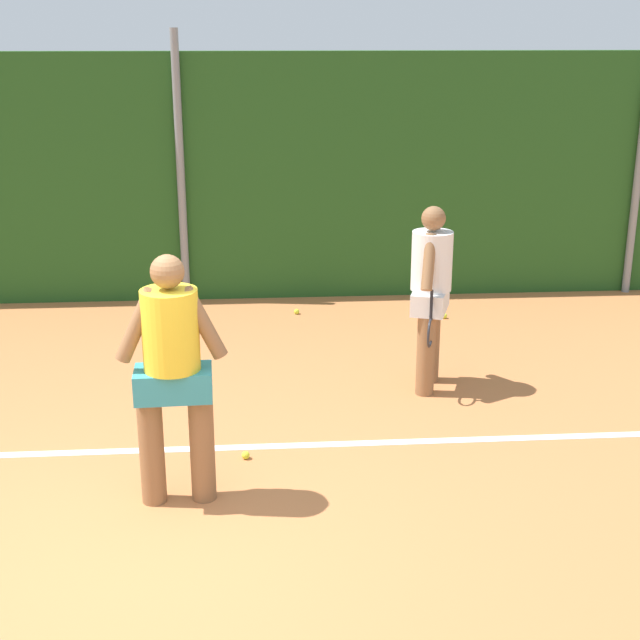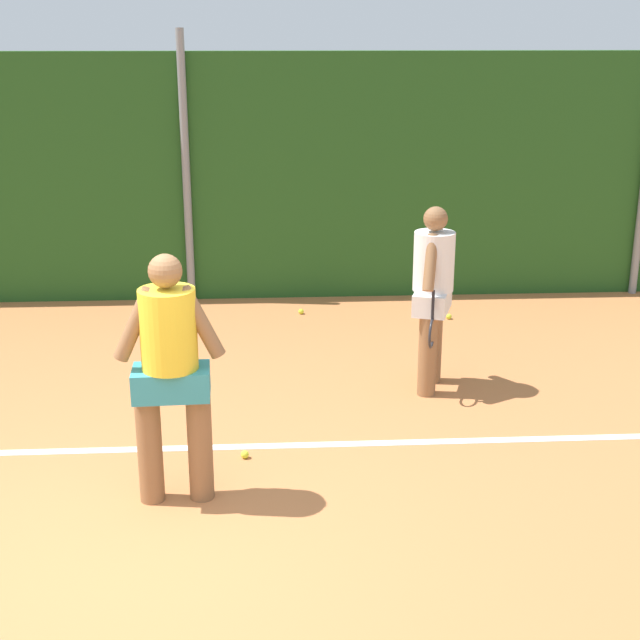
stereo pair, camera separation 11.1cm
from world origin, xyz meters
name	(u,v)px [view 2 (the right image)]	position (x,y,z in m)	size (l,w,h in m)	color
ground_plane	(154,442)	(0.00, 1.79, 0.00)	(30.92, 30.92, 0.00)	#C67542
hedge_fence_backdrop	(188,179)	(0.00, 6.11, 1.54)	(20.10, 0.25, 3.08)	#23511E
fence_post_center	(186,170)	(0.00, 5.93, 1.67)	(0.10, 0.10, 3.34)	gray
court_baseline_paint	(152,449)	(0.00, 1.66, 0.00)	(14.69, 0.10, 0.01)	white
player_foreground_near	(170,366)	(0.29, 0.83, 1.05)	(0.79, 0.40, 1.87)	#8C603D
player_midcourt	(433,289)	(2.54, 2.85, 1.00)	(0.46, 0.80, 1.79)	#8C603D
tennis_ball_1	(449,316)	(3.15, 4.97, 0.03)	(0.07, 0.07, 0.07)	#CCDB33
tennis_ball_2	(301,311)	(1.38, 5.27, 0.03)	(0.07, 0.07, 0.07)	#CCDB33
tennis_ball_3	(245,455)	(0.78, 1.45, 0.03)	(0.07, 0.07, 0.07)	#CCDB33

